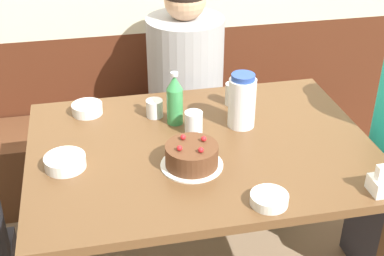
# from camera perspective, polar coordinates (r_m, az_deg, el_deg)

# --- Properties ---
(bench_seat) EXTENTS (1.93, 0.38, 0.43)m
(bench_seat) POSITION_cam_1_polar(r_m,az_deg,el_deg) (3.02, -2.58, -2.50)
(bench_seat) COLOR #56331E
(bench_seat) RESTS_ON ground_plane
(dining_table) EXTENTS (1.30, 0.95, 0.76)m
(dining_table) POSITION_cam_1_polar(r_m,az_deg,el_deg) (2.09, 0.97, -3.98)
(dining_table) COLOR brown
(dining_table) RESTS_ON ground_plane
(birthday_cake) EXTENTS (0.23, 0.23, 0.10)m
(birthday_cake) POSITION_cam_1_polar(r_m,az_deg,el_deg) (1.90, -0.03, -3.00)
(birthday_cake) COLOR white
(birthday_cake) RESTS_ON dining_table
(water_pitcher) EXTENTS (0.11, 0.11, 0.22)m
(water_pitcher) POSITION_cam_1_polar(r_m,az_deg,el_deg) (2.12, 5.35, 2.88)
(water_pitcher) COLOR white
(water_pitcher) RESTS_ON dining_table
(soju_bottle) EXTENTS (0.07, 0.07, 0.22)m
(soju_bottle) POSITION_cam_1_polar(r_m,az_deg,el_deg) (2.13, -1.85, 3.08)
(soju_bottle) COLOR #388E4C
(soju_bottle) RESTS_ON dining_table
(bowl_soup_white) EXTENTS (0.13, 0.13, 0.04)m
(bowl_soup_white) POSITION_cam_1_polar(r_m,az_deg,el_deg) (2.28, -11.12, 2.03)
(bowl_soup_white) COLOR white
(bowl_soup_white) RESTS_ON dining_table
(bowl_rice_small) EXTENTS (0.15, 0.15, 0.04)m
(bowl_rice_small) POSITION_cam_1_polar(r_m,az_deg,el_deg) (1.95, -13.38, -3.54)
(bowl_rice_small) COLOR white
(bowl_rice_small) RESTS_ON dining_table
(bowl_side_dish) EXTENTS (0.12, 0.12, 0.03)m
(bowl_side_dish) POSITION_cam_1_polar(r_m,az_deg,el_deg) (1.75, 8.24, -7.51)
(bowl_side_dish) COLOR white
(bowl_side_dish) RESTS_ON dining_table
(glass_water_tall) EXTENTS (0.07, 0.07, 0.09)m
(glass_water_tall) POSITION_cam_1_polar(r_m,az_deg,el_deg) (2.09, 0.18, 0.59)
(glass_water_tall) COLOR silver
(glass_water_tall) RESTS_ON dining_table
(glass_tumbler_short) EXTENTS (0.06, 0.06, 0.10)m
(glass_tumbler_short) POSITION_cam_1_polar(r_m,az_deg,el_deg) (2.31, 4.32, 3.63)
(glass_tumbler_short) COLOR silver
(glass_tumbler_short) RESTS_ON dining_table
(glass_shot_small) EXTENTS (0.07, 0.07, 0.07)m
(glass_shot_small) POSITION_cam_1_polar(r_m,az_deg,el_deg) (2.22, -4.02, 2.11)
(glass_shot_small) COLOR silver
(glass_shot_small) RESTS_ON dining_table
(person_teal_shirt) EXTENTS (0.38, 0.38, 1.21)m
(person_teal_shirt) POSITION_cam_1_polar(r_m,az_deg,el_deg) (2.75, -0.69, 3.55)
(person_teal_shirt) COLOR #33333D
(person_teal_shirt) RESTS_ON ground_plane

